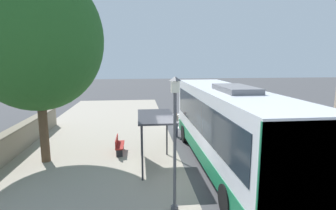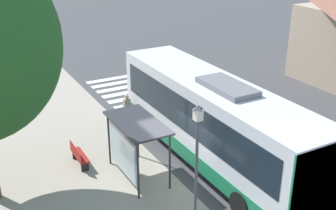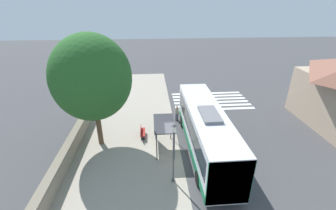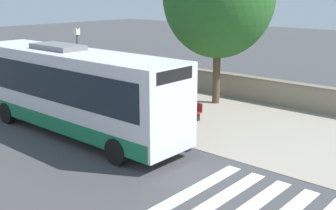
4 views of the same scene
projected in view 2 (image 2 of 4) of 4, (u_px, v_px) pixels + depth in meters
The scene contains 7 objects.
ground_plane at pixel (180, 182), 16.69m from camera, with size 120.00×120.00×0.00m, color #424244.
crosswalk_stripes at pixel (165, 83), 27.37m from camera, with size 9.00×5.25×0.01m.
bus at pixel (212, 120), 17.28m from camera, with size 2.65×11.61×3.86m.
bus_shelter at pixel (134, 132), 16.24m from camera, with size 1.61×3.15×2.42m.
pedestrian at pixel (127, 107), 21.20m from camera, with size 0.34×0.22×1.62m.
bench at pixel (79, 155), 17.67m from camera, with size 0.40×1.48×0.88m.
street_lamp_near at pixel (197, 158), 13.23m from camera, with size 0.28×0.28×4.41m.
Camera 2 is at (-7.26, -12.21, 9.28)m, focal length 45.00 mm.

